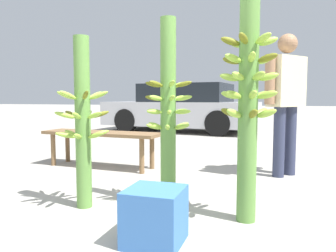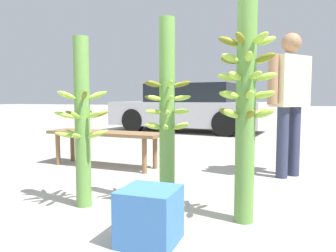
{
  "view_description": "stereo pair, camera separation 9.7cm",
  "coord_description": "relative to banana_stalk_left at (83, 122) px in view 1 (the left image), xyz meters",
  "views": [
    {
      "loc": [
        0.75,
        -2.11,
        0.88
      ],
      "look_at": [
        -0.13,
        0.68,
        0.64
      ],
      "focal_mm": 35.0,
      "sensor_mm": 36.0,
      "label": 1
    },
    {
      "loc": [
        0.85,
        -2.08,
        0.88
      ],
      "look_at": [
        -0.13,
        0.68,
        0.64
      ],
      "focal_mm": 35.0,
      "sensor_mm": 36.0,
      "label": 2
    }
  ],
  "objects": [
    {
      "name": "banana_stalk_center",
      "position": [
        0.64,
        0.25,
        0.08
      ],
      "size": [
        0.4,
        0.4,
        1.53
      ],
      "color": "#5B8C3D",
      "rests_on": "ground_plane"
    },
    {
      "name": "parked_car",
      "position": [
        -0.86,
        6.26,
        -0.08
      ],
      "size": [
        4.2,
        2.14,
        1.27
      ],
      "rotation": [
        0.0,
        0.0,
        1.46
      ],
      "color": "#B7B7BC",
      "rests_on": "ground_plane"
    },
    {
      "name": "market_bench",
      "position": [
        -0.64,
        1.44,
        -0.3
      ],
      "size": [
        1.61,
        0.51,
        0.46
      ],
      "rotation": [
        0.0,
        0.0,
        -0.07
      ],
      "color": "brown",
      "rests_on": "ground_plane"
    },
    {
      "name": "ground_plane",
      "position": [
        0.69,
        -0.18,
        -0.7
      ],
      "size": [
        80.0,
        80.0,
        0.0
      ],
      "primitive_type": "plane",
      "color": "#9E998E"
    },
    {
      "name": "vendor_person",
      "position": [
        1.6,
        1.65,
        0.25
      ],
      "size": [
        0.51,
        0.6,
        1.61
      ],
      "rotation": [
        0.0,
        0.0,
        0.89
      ],
      "color": "#2D334C",
      "rests_on": "ground_plane"
    },
    {
      "name": "produce_crate",
      "position": [
        0.78,
        -0.46,
        -0.53
      ],
      "size": [
        0.34,
        0.34,
        0.34
      ],
      "color": "#386BB2",
      "rests_on": "ground_plane"
    },
    {
      "name": "banana_stalk_right",
      "position": [
        1.28,
        0.09,
        0.2
      ],
      "size": [
        0.42,
        0.41,
        1.7
      ],
      "color": "#5B8C3D",
      "rests_on": "ground_plane"
    },
    {
      "name": "banana_stalk_left",
      "position": [
        0.0,
        0.0,
        0.0
      ],
      "size": [
        0.43,
        0.44,
        1.38
      ],
      "color": "#5B8C3D",
      "rests_on": "ground_plane"
    }
  ]
}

